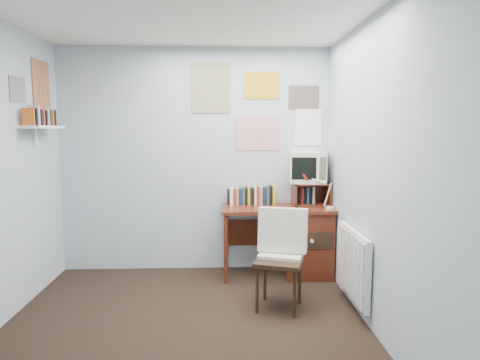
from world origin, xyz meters
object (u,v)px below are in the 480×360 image
object	(u,v)px
desk	(301,239)
desk_lamp	(330,192)
tv_riser	(311,194)
desk_chair	(279,262)
crt_tv	(308,166)
radiator	(353,264)
wall_shelf	(43,127)

from	to	relation	value
desk	desk_lamp	world-z (taller)	desk_lamp
tv_riser	desk_chair	bearing A→B (deg)	-115.83
desk	crt_tv	bearing A→B (deg)	56.72
radiator	wall_shelf	bearing A→B (deg)	169.11
desk_chair	desk_lamp	distance (m)	1.09
desk	crt_tv	world-z (taller)	crt_tv
desk_lamp	crt_tv	xyz separation A→B (m)	(-0.18, 0.28, 0.26)
desk_chair	tv_riser	size ratio (longest dim) A/B	2.16
crt_tv	radiator	bearing A→B (deg)	-69.09
desk_lamp	desk	bearing A→B (deg)	149.92
radiator	tv_riser	bearing A→B (deg)	99.28
desk	tv_riser	size ratio (longest dim) A/B	3.00
desk_chair	wall_shelf	xyz separation A→B (m)	(-2.21, 0.50, 1.19)
desk	crt_tv	distance (m)	0.81
desk_lamp	radiator	distance (m)	0.93
crt_tv	desk	bearing A→B (deg)	-113.21
desk_lamp	wall_shelf	xyz separation A→B (m)	(-2.84, -0.23, 0.68)
tv_riser	crt_tv	bearing A→B (deg)	148.76
desk_chair	tv_riser	xyz separation A→B (m)	(0.48, 0.99, 0.45)
desk	wall_shelf	size ratio (longest dim) A/B	1.94
desk	tv_riser	world-z (taller)	tv_riser
desk	tv_riser	bearing A→B (deg)	42.96
desk_chair	crt_tv	xyz separation A→B (m)	(0.45, 1.01, 0.76)
desk_lamp	wall_shelf	world-z (taller)	wall_shelf
radiator	desk	bearing A→B (deg)	107.24
radiator	wall_shelf	xyz separation A→B (m)	(-2.86, 0.55, 1.20)
desk	wall_shelf	bearing A→B (deg)	-171.60
tv_riser	crt_tv	distance (m)	0.31
desk_lamp	crt_tv	distance (m)	0.42
crt_tv	wall_shelf	size ratio (longest dim) A/B	0.64
desk_lamp	radiator	xyz separation A→B (m)	(0.02, -0.78, -0.52)
desk_chair	crt_tv	size ratio (longest dim) A/B	2.19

